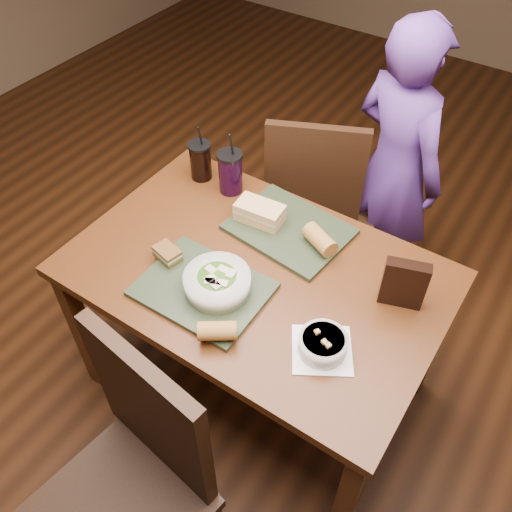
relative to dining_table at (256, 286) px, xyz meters
The scene contains 16 objects.
ground 0.66m from the dining_table, ahead, with size 6.00×6.00×0.00m, color #381C0B.
dining_table is the anchor object (origin of this frame).
chair_near 0.73m from the dining_table, 85.26° to the right, with size 0.50×0.50×1.03m.
chair_far 0.71m from the dining_table, 98.31° to the left, with size 0.56×0.58×0.98m.
diner 0.90m from the dining_table, 80.88° to the left, with size 0.50×0.33×1.38m, color #573085.
tray_near 0.23m from the dining_table, 117.86° to the right, with size 0.42×0.32×0.02m, color #242F1C.
tray_far 0.25m from the dining_table, 91.45° to the left, with size 0.42×0.32×0.02m, color #242F1C.
salad_bowl 0.22m from the dining_table, 107.65° to the right, with size 0.22×0.22×0.07m.
soup_bowl 0.41m from the dining_table, 24.88° to the right, with size 0.25×0.25×0.07m.
sandwich_near 0.34m from the dining_table, 153.49° to the right, with size 0.11×0.08×0.04m.
sandwich_far 0.28m from the dining_table, 120.52° to the left, with size 0.19×0.11×0.07m.
baguette_near 0.35m from the dining_table, 78.03° to the right, with size 0.06×0.06×0.12m, color #AD7533.
baguette_far 0.29m from the dining_table, 57.31° to the left, with size 0.07×0.07×0.13m, color #AD7533.
cup_cola 0.59m from the dining_table, 147.20° to the left, with size 0.09×0.09×0.25m.
cup_berry 0.48m from the dining_table, 136.85° to the left, with size 0.10×0.10×0.27m.
chip_bag 0.53m from the dining_table, 17.01° to the left, with size 0.14×0.04×0.18m, color black.
Camera 1 is at (0.71, -1.05, 2.16)m, focal length 38.00 mm.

